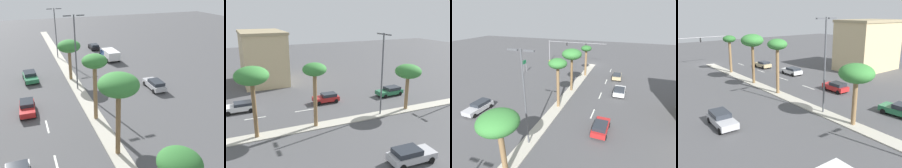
# 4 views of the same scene
# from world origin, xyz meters

# --- Properties ---
(ground_plane) EXTENTS (160.00, 160.00, 0.00)m
(ground_plane) POSITION_xyz_m (0.00, 32.38, 0.00)
(ground_plane) COLOR #4C4C4F
(median_curb) EXTENTS (1.80, 83.26, 0.12)m
(median_curb) POSITION_xyz_m (0.00, 41.63, 0.06)
(median_curb) COLOR #B7B2A3
(median_curb) RESTS_ON ground
(lane_stripe_inboard) EXTENTS (0.20, 2.80, 0.01)m
(lane_stripe_inboard) POSITION_xyz_m (-5.70, 4.00, 0.01)
(lane_stripe_inboard) COLOR silver
(lane_stripe_inboard) RESTS_ON ground
(lane_stripe_center) EXTENTS (0.20, 2.80, 0.01)m
(lane_stripe_center) POSITION_xyz_m (-5.70, 12.74, 0.01)
(lane_stripe_center) COLOR silver
(lane_stripe_center) RESTS_ON ground
(lane_stripe_far) EXTENTS (0.20, 2.80, 0.01)m
(lane_stripe_far) POSITION_xyz_m (-5.70, 20.44, 0.01)
(lane_stripe_far) COLOR silver
(lane_stripe_far) RESTS_ON ground
(lane_stripe_outboard) EXTENTS (0.20, 2.80, 0.01)m
(lane_stripe_outboard) POSITION_xyz_m (-5.70, 27.24, 0.01)
(lane_stripe_outboard) COLOR silver
(lane_stripe_outboard) RESTS_ON ground
(commercial_building) EXTENTS (12.36, 8.08, 10.04)m
(commercial_building) POSITION_xyz_m (-23.89, 24.44, 5.03)
(commercial_building) COLOR #C6B284
(commercial_building) RESTS_ON ground
(palm_tree_far) EXTENTS (2.43, 2.43, 7.11)m
(palm_tree_far) POSITION_xyz_m (-0.38, 10.38, 6.02)
(palm_tree_far) COLOR olive
(palm_tree_far) RESTS_ON median_curb
(palm_tree_rear) EXTENTS (3.62, 3.62, 8.01)m
(palm_tree_rear) POSITION_xyz_m (0.01, 20.00, 6.96)
(palm_tree_rear) COLOR brown
(palm_tree_rear) RESTS_ON median_curb
(palm_tree_front) EXTENTS (2.81, 2.81, 7.83)m
(palm_tree_front) POSITION_xyz_m (-0.04, 26.95, 6.79)
(palm_tree_front) COLOR olive
(palm_tree_front) RESTS_ON median_curb
(palm_tree_inboard) EXTENTS (3.61, 3.61, 6.49)m
(palm_tree_inboard) POSITION_xyz_m (-0.18, 40.63, 5.48)
(palm_tree_inboard) COLOR olive
(palm_tree_inboard) RESTS_ON median_curb
(street_lamp_rear) EXTENTS (2.90, 0.24, 10.87)m
(street_lamp_rear) POSITION_xyz_m (-0.08, 36.27, 6.41)
(street_lamp_rear) COLOR #515459
(street_lamp_rear) RESTS_ON median_curb
(sedan_red_leading) EXTENTS (2.02, 4.04, 1.44)m
(sedan_red_leading) POSITION_xyz_m (-7.54, 31.33, 0.77)
(sedan_red_leading) COLOR red
(sedan_red_leading) RESTS_ON ground
(sedan_green_center) EXTENTS (2.40, 4.59, 1.45)m
(sedan_green_center) POSITION_xyz_m (-6.48, 42.36, 0.77)
(sedan_green_center) COLOR #287047
(sedan_green_center) RESTS_ON ground
(sedan_silver_far) EXTENTS (2.12, 4.61, 1.47)m
(sedan_silver_far) POSITION_xyz_m (10.85, 32.43, 0.78)
(sedan_silver_far) COLOR #B2B2B7
(sedan_silver_far) RESTS_ON ground
(sedan_tan_rear) EXTENTS (2.10, 4.05, 1.42)m
(sedan_tan_rear) POSITION_xyz_m (-7.72, 10.29, 0.77)
(sedan_tan_rear) COLOR tan
(sedan_tan_rear) RESTS_ON ground
(sedan_white_left) EXTENTS (2.10, 4.27, 1.38)m
(sedan_white_left) POSITION_xyz_m (-8.91, 18.82, 0.75)
(sedan_white_left) COLOR silver
(sedan_white_left) RESTS_ON ground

